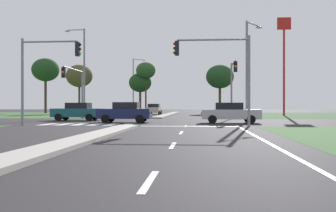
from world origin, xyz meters
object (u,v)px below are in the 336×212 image
object	(u,v)px
street_lamp_fourth	(134,83)
treeline_fifth	(220,77)
car_teal_near	(77,111)
fastfood_pole_sign	(284,45)
traffic_signal_far_right	(233,80)
treeline_second	(79,76)
car_navy_fourth	(125,112)
street_lamp_second	(248,65)
treeline_third	(140,83)
traffic_signal_near_right	(221,64)
traffic_signal_far_left	(75,83)
car_silver_fifth	(230,113)
street_lamp_third	(83,68)
treeline_near	(46,70)
car_beige_second	(154,109)
treeline_fourth	(146,71)
traffic_signal_near_left	(43,66)

from	to	relation	value
street_lamp_fourth	treeline_fifth	size ratio (longest dim) A/B	1.23
car_teal_near	fastfood_pole_sign	distance (m)	30.51
traffic_signal_far_right	treeline_second	size ratio (longest dim) A/B	0.66
car_navy_fourth	treeline_fifth	xyz separation A→B (m)	(9.46, 36.98, 5.55)
car_teal_near	street_lamp_second	distance (m)	15.55
treeline_second	treeline_third	distance (m)	11.14
treeline_third	traffic_signal_far_right	bearing A→B (deg)	-66.69
traffic_signal_near_right	treeline_fifth	world-z (taller)	treeline_fifth
traffic_signal_far_left	street_lamp_second	distance (m)	16.59
car_silver_fifth	street_lamp_third	size ratio (longest dim) A/B	0.45
traffic_signal_near_right	treeline_second	size ratio (longest dim) A/B	0.70
street_lamp_fourth	treeline_second	size ratio (longest dim) A/B	1.24
fastfood_pole_sign	treeline_fifth	xyz separation A→B (m)	(-7.80, 14.38, -3.14)
street_lamp_second	treeline_near	xyz separation A→B (m)	(-31.69, 34.58, 3.06)
car_teal_near	treeline_near	distance (m)	37.60
car_navy_fourth	car_silver_fifth	size ratio (longest dim) A/B	0.94
traffic_signal_far_left	treeline_third	bearing A→B (deg)	88.01
traffic_signal_far_right	traffic_signal_far_left	xyz separation A→B (m)	(-15.20, -0.63, -0.26)
treeline_second	street_lamp_second	bearing A→B (deg)	-52.53
traffic_signal_far_left	car_beige_second	bearing A→B (deg)	75.98
car_teal_near	car_silver_fifth	xyz separation A→B (m)	(13.31, -4.11, -0.02)
car_silver_fifth	traffic_signal_near_right	world-z (taller)	traffic_signal_near_right
treeline_second	car_silver_fifth	bearing A→B (deg)	-56.42
fastfood_pole_sign	traffic_signal_far_left	bearing A→B (deg)	-145.12
treeline_fifth	street_lamp_fourth	bearing A→B (deg)	160.36
car_teal_near	traffic_signal_far_left	xyz separation A→B (m)	(-1.05, 2.54, 2.76)
car_beige_second	treeline_fifth	xyz separation A→B (m)	(10.42, 9.92, 5.55)
street_lamp_second	street_lamp_third	world-z (taller)	street_lamp_third
car_beige_second	car_navy_fourth	distance (m)	27.07
traffic_signal_near_right	street_lamp_second	size ratio (longest dim) A/B	0.71
treeline_fourth	treeline_fifth	bearing A→B (deg)	-6.01
street_lamp_fourth	street_lamp_third	bearing A→B (deg)	-90.64
street_lamp_fourth	treeline_near	world-z (taller)	street_lamp_fourth
traffic_signal_near_right	street_lamp_third	xyz separation A→B (m)	(-14.29, 16.12, 1.41)
street_lamp_third	treeline_fourth	bearing A→B (deg)	83.16
street_lamp_third	fastfood_pole_sign	world-z (taller)	fastfood_pole_sign
street_lamp_third	treeline_fifth	world-z (taller)	street_lamp_third
treeline_second	treeline_fourth	xyz separation A→B (m)	(11.01, 4.08, 1.21)
car_navy_fourth	street_lamp_third	size ratio (longest dim) A/B	0.43
car_teal_near	treeline_near	size ratio (longest dim) A/B	0.44
car_beige_second	car_silver_fifth	distance (m)	28.92
street_lamp_fourth	treeline_second	xyz separation A→B (m)	(-8.13, -8.44, 0.66)
car_teal_near	traffic_signal_near_left	xyz separation A→B (m)	(0.39, -8.44, 3.21)
street_lamp_third	treeline_second	distance (m)	24.18
treeline_third	traffic_signal_near_right	bearing A→B (deg)	-74.49
treeline_fourth	treeline_second	bearing A→B (deg)	-159.67
street_lamp_second	treeline_second	bearing A→B (deg)	127.47
car_beige_second	car_silver_fifth	size ratio (longest dim) A/B	0.97
traffic_signal_far_right	treeline_third	size ratio (longest dim) A/B	0.76
street_lamp_second	street_lamp_fourth	distance (m)	43.88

